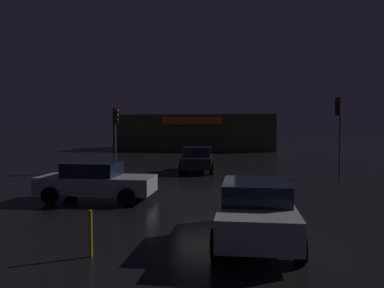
% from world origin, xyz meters
% --- Properties ---
extents(ground_plane, '(120.00, 120.00, 0.00)m').
position_xyz_m(ground_plane, '(0.00, 0.00, 0.00)').
color(ground_plane, black).
extents(store_building, '(18.55, 8.74, 4.19)m').
position_xyz_m(store_building, '(-4.39, 30.36, 2.10)').
color(store_building, brown).
rests_on(store_building, ground).
extents(traffic_signal_main, '(0.42, 0.42, 4.05)m').
position_xyz_m(traffic_signal_main, '(-6.52, 7.09, 2.98)').
color(traffic_signal_main, '#595B60').
rests_on(traffic_signal_main, ground).
extents(traffic_signal_opposite, '(0.42, 0.42, 4.50)m').
position_xyz_m(traffic_signal_opposite, '(6.90, 6.37, 3.40)').
color(traffic_signal_opposite, '#595B60').
rests_on(traffic_signal_opposite, ground).
extents(car_near, '(2.06, 4.36, 1.52)m').
position_xyz_m(car_near, '(2.00, -6.60, 0.80)').
color(car_near, '#B7B7BF').
rests_on(car_near, ground).
extents(car_far, '(4.46, 2.06, 1.49)m').
position_xyz_m(car_far, '(-4.05, -2.19, 0.77)').
color(car_far, '#B7B7BF').
rests_on(car_far, ground).
extents(car_crossing, '(2.30, 4.27, 1.57)m').
position_xyz_m(car_crossing, '(-1.35, 7.52, 0.80)').
color(car_crossing, black).
rests_on(car_crossing, ground).
extents(bollard_kerb_a, '(0.08, 0.08, 1.05)m').
position_xyz_m(bollard_kerb_a, '(-1.64, -8.33, 0.52)').
color(bollard_kerb_a, gold).
rests_on(bollard_kerb_a, ground).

